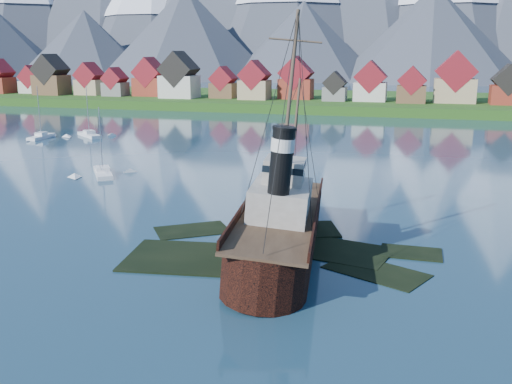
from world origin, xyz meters
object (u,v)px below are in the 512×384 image
(tugboat_wreck, at_px, (281,222))
(sailboat_c, at_px, (89,135))
(sailboat_b, at_px, (41,137))
(sailboat_a, at_px, (103,173))

(tugboat_wreck, bearing_deg, sailboat_c, 126.28)
(sailboat_b, bearing_deg, sailboat_a, -46.52)
(sailboat_c, bearing_deg, sailboat_b, 161.41)
(sailboat_a, height_order, sailboat_b, sailboat_b)
(tugboat_wreck, height_order, sailboat_b, tugboat_wreck)
(tugboat_wreck, xyz_separation_m, sailboat_c, (-62.84, 65.98, -2.80))
(tugboat_wreck, relative_size, sailboat_c, 2.47)
(sailboat_b, relative_size, sailboat_c, 1.01)
(sailboat_c, bearing_deg, sailboat_a, -107.52)
(sailboat_b, distance_m, sailboat_c, 10.81)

